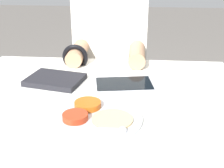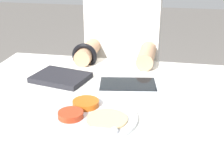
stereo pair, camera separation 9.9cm
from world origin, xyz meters
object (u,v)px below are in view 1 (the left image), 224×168
Objects in this scene: person_diner at (111,76)px; red_notebook at (55,80)px; thali_tray at (95,117)px; tablet_device at (124,84)px.

red_notebook is at bearing -110.88° from person_diner.
person_diner is (0.17, 0.44, -0.16)m from red_notebook.
thali_tray is 1.17× the size of red_notebook.
thali_tray is 0.32m from red_notebook.
red_notebook is 0.26m from tablet_device.
tablet_device is at bearing -79.18° from person_diner.
red_notebook is at bearing 178.00° from tablet_device.
red_notebook is 0.19× the size of person_diner.
red_notebook is at bearing 125.12° from thali_tray.
tablet_device is (0.07, 0.25, -0.00)m from thali_tray.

